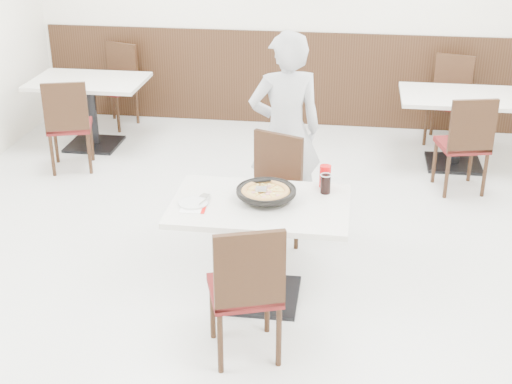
# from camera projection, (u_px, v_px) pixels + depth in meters

# --- Properties ---
(floor) EXTENTS (7.00, 7.00, 0.00)m
(floor) POSITION_uv_depth(u_px,v_px,m) (248.00, 270.00, 5.46)
(floor) COLOR beige
(floor) RESTS_ON ground
(wall_back) EXTENTS (6.00, 0.04, 2.80)m
(wall_back) POSITION_uv_depth(u_px,v_px,m) (294.00, 5.00, 8.03)
(wall_back) COLOR silver
(wall_back) RESTS_ON floor
(wainscot_back) EXTENTS (5.90, 0.03, 1.10)m
(wainscot_back) POSITION_uv_depth(u_px,v_px,m) (293.00, 79.00, 8.37)
(wainscot_back) COLOR black
(wainscot_back) RESTS_ON floor
(main_table) EXTENTS (1.26, 0.90, 0.75)m
(main_table) POSITION_uv_depth(u_px,v_px,m) (260.00, 251.00, 4.97)
(main_table) COLOR beige
(main_table) RESTS_ON floor
(chair_near) EXTENTS (0.53, 0.53, 0.95)m
(chair_near) POSITION_uv_depth(u_px,v_px,m) (244.00, 287.00, 4.36)
(chair_near) COLOR black
(chair_near) RESTS_ON floor
(chair_far) EXTENTS (0.55, 0.55, 0.95)m
(chair_far) POSITION_uv_depth(u_px,v_px,m) (266.00, 199.00, 5.52)
(chair_far) COLOR black
(chair_far) RESTS_ON floor
(trivet) EXTENTS (0.13, 0.13, 0.04)m
(trivet) POSITION_uv_depth(u_px,v_px,m) (268.00, 200.00, 4.82)
(trivet) COLOR black
(trivet) RESTS_ON main_table
(pizza_pan) EXTENTS (0.39, 0.39, 0.01)m
(pizza_pan) POSITION_uv_depth(u_px,v_px,m) (266.00, 195.00, 4.83)
(pizza_pan) COLOR black
(pizza_pan) RESTS_ON trivet
(pizza) EXTENTS (0.33, 0.33, 0.02)m
(pizza) POSITION_uv_depth(u_px,v_px,m) (265.00, 194.00, 4.80)
(pizza) COLOR tan
(pizza) RESTS_ON pizza_pan
(pizza_server) EXTENTS (0.08, 0.10, 0.00)m
(pizza_server) POSITION_uv_depth(u_px,v_px,m) (261.00, 189.00, 4.80)
(pizza_server) COLOR silver
(pizza_server) RESTS_ON pizza
(napkin) EXTENTS (0.17, 0.17, 0.00)m
(napkin) POSITION_uv_depth(u_px,v_px,m) (193.00, 208.00, 4.74)
(napkin) COLOR white
(napkin) RESTS_ON main_table
(side_plate) EXTENTS (0.22, 0.22, 0.01)m
(side_plate) POSITION_uv_depth(u_px,v_px,m) (193.00, 203.00, 4.79)
(side_plate) COLOR silver
(side_plate) RESTS_ON napkin
(fork) EXTENTS (0.06, 0.15, 0.00)m
(fork) POSITION_uv_depth(u_px,v_px,m) (204.00, 200.00, 4.81)
(fork) COLOR silver
(fork) RESTS_ON side_plate
(cola_glass) EXTENTS (0.08, 0.08, 0.13)m
(cola_glass) POSITION_uv_depth(u_px,v_px,m) (326.00, 184.00, 4.93)
(cola_glass) COLOR black
(cola_glass) RESTS_ON main_table
(red_cup) EXTENTS (0.09, 0.09, 0.16)m
(red_cup) POSITION_uv_depth(u_px,v_px,m) (325.00, 176.00, 5.03)
(red_cup) COLOR #C30608
(red_cup) RESTS_ON main_table
(diner_person) EXTENTS (0.71, 0.57, 1.67)m
(diner_person) POSITION_uv_depth(u_px,v_px,m) (285.00, 132.00, 5.85)
(diner_person) COLOR #B7B7BB
(diner_person) RESTS_ON floor
(bg_table_left) EXTENTS (1.25, 0.88, 0.75)m
(bg_table_left) POSITION_uv_depth(u_px,v_px,m) (91.00, 113.00, 7.75)
(bg_table_left) COLOR beige
(bg_table_left) RESTS_ON floor
(bg_chair_left_near) EXTENTS (0.52, 0.52, 0.95)m
(bg_chair_left_near) POSITION_uv_depth(u_px,v_px,m) (70.00, 124.00, 7.13)
(bg_chair_left_near) COLOR black
(bg_chair_left_near) RESTS_ON floor
(bg_chair_left_far) EXTENTS (0.54, 0.54, 0.95)m
(bg_chair_left_far) POSITION_uv_depth(u_px,v_px,m) (114.00, 87.00, 8.33)
(bg_chair_left_far) COLOR black
(bg_chair_left_far) RESTS_ON floor
(bg_table_right) EXTENTS (1.23, 0.84, 0.75)m
(bg_table_right) POSITION_uv_depth(u_px,v_px,m) (457.00, 130.00, 7.24)
(bg_table_right) COLOR beige
(bg_table_right) RESTS_ON floor
(bg_chair_right_near) EXTENTS (0.50, 0.50, 0.95)m
(bg_chair_right_near) POSITION_uv_depth(u_px,v_px,m) (462.00, 143.00, 6.64)
(bg_chair_right_near) COLOR black
(bg_chair_right_near) RESTS_ON floor
(bg_chair_right_far) EXTENTS (0.52, 0.52, 0.95)m
(bg_chair_right_far) POSITION_uv_depth(u_px,v_px,m) (448.00, 101.00, 7.80)
(bg_chair_right_far) COLOR black
(bg_chair_right_far) RESTS_ON floor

